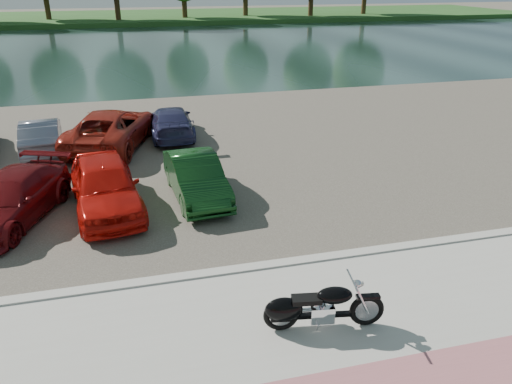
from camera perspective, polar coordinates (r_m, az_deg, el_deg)
ground at (r=10.20m, az=3.74°, el=-14.75°), size 200.00×200.00×0.00m
promenade at (r=9.45m, az=5.69°, el=-18.14°), size 60.00×6.00×0.10m
kerb at (r=11.72m, az=0.73°, el=-8.59°), size 60.00×0.30×0.14m
parking_lot at (r=19.77m, az=-6.07°, el=5.00°), size 60.00×18.00×0.04m
river at (r=48.04m, az=-11.56°, el=15.76°), size 120.00×40.00×0.00m
far_bank at (r=79.82m, az=-13.16°, el=18.88°), size 120.00×24.00×0.60m
motorcycle at (r=9.70m, az=6.53°, el=-13.00°), size 2.32×0.80×1.05m
car_3 at (r=15.18m, az=-26.20°, el=-0.66°), size 3.27×4.84×1.30m
car_4 at (r=14.81m, az=-16.86°, el=0.71°), size 2.35×4.65×1.52m
car_5 at (r=15.13m, az=-6.85°, el=1.67°), size 1.69×4.06×1.31m
car_9 at (r=20.68m, az=-23.34°, el=5.94°), size 1.74×4.03×1.29m
car_10 at (r=20.38m, az=-16.23°, el=7.01°), size 3.98×5.86×1.49m
car_11 at (r=21.23m, az=-9.69°, el=7.90°), size 1.79×4.26×1.23m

